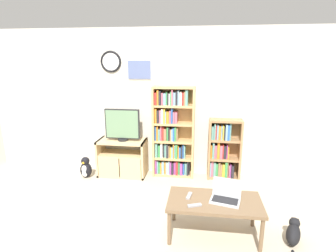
# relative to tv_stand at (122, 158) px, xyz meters

# --- Properties ---
(ground_plane) EXTENTS (18.00, 18.00, 0.00)m
(ground_plane) POSITION_rel_tv_stand_xyz_m (0.84, -1.53, -0.33)
(ground_plane) COLOR #BCAD93
(wall_back) EXTENTS (6.79, 0.09, 2.60)m
(wall_back) POSITION_rel_tv_stand_xyz_m (0.83, 0.28, 0.98)
(wall_back) COLOR beige
(wall_back) RESTS_ON ground_plane
(tv_stand) EXTENTS (0.86, 0.43, 0.66)m
(tv_stand) POSITION_rel_tv_stand_xyz_m (0.00, 0.00, 0.00)
(tv_stand) COLOR tan
(tv_stand) RESTS_ON ground_plane
(television) EXTENTS (0.61, 0.18, 0.57)m
(television) POSITION_rel_tv_stand_xyz_m (0.03, 0.00, 0.61)
(television) COLOR black
(television) RESTS_ON tv_stand
(bookshelf_tall) EXTENTS (0.73, 0.26, 1.62)m
(bookshelf_tall) POSITION_rel_tv_stand_xyz_m (0.89, 0.13, 0.45)
(bookshelf_tall) COLOR tan
(bookshelf_tall) RESTS_ON ground_plane
(bookshelf_short) EXTENTS (0.56, 0.26, 1.07)m
(bookshelf_short) POSITION_rel_tv_stand_xyz_m (1.79, 0.13, 0.18)
(bookshelf_short) COLOR #9E754C
(bookshelf_short) RESTS_ON ground_plane
(coffee_table) EXTENTS (1.10, 0.56, 0.46)m
(coffee_table) POSITION_rel_tv_stand_xyz_m (1.59, -1.51, 0.08)
(coffee_table) COLOR brown
(coffee_table) RESTS_ON ground_plane
(laptop) EXTENTS (0.38, 0.33, 0.24)m
(laptop) POSITION_rel_tv_stand_xyz_m (1.72, -1.49, 0.19)
(laptop) COLOR #B7BABC
(laptop) RESTS_ON coffee_table
(remote_near_laptop) EXTENTS (0.07, 0.17, 0.02)m
(remote_near_laptop) POSITION_rel_tv_stand_xyz_m (1.29, -1.46, 0.14)
(remote_near_laptop) COLOR #99999E
(remote_near_laptop) RESTS_ON coffee_table
(remote_far_from_laptop) EXTENTS (0.17, 0.10, 0.02)m
(remote_far_from_laptop) POSITION_rel_tv_stand_xyz_m (1.36, -1.67, 0.14)
(remote_far_from_laptop) COLOR #99999E
(remote_far_from_laptop) RESTS_ON coffee_table
(cat) EXTENTS (0.26, 0.52, 0.28)m
(cat) POSITION_rel_tv_stand_xyz_m (2.50, -1.53, -0.21)
(cat) COLOR black
(cat) RESTS_ON ground_plane
(penguin_figurine) EXTENTS (0.21, 0.19, 0.38)m
(penguin_figurine) POSITION_rel_tv_stand_xyz_m (-0.62, -0.20, -0.16)
(penguin_figurine) COLOR black
(penguin_figurine) RESTS_ON ground_plane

